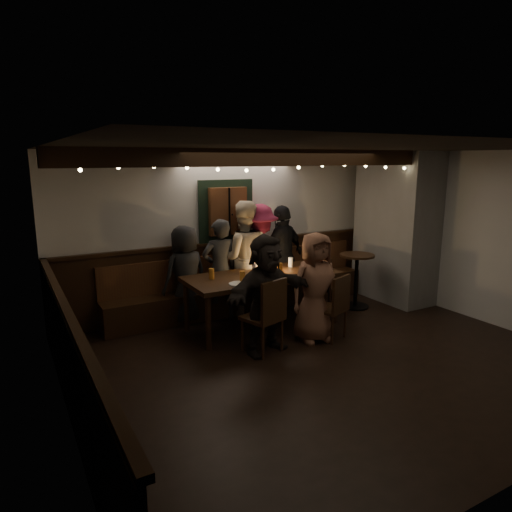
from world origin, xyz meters
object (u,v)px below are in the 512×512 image
dining_table (263,279)px  high_top (356,274)px  chair_near_left (268,312)px  person_c (243,258)px  person_d (258,258)px  chair_near_right (334,304)px  person_a (186,274)px  person_e (283,256)px  person_g (315,287)px  person_f (266,294)px  person_b (220,269)px  chair_end (327,281)px

dining_table → high_top: size_ratio=2.48×
chair_near_left → person_c: bearing=73.1°
high_top → person_d: (-1.51, 0.69, 0.30)m
dining_table → person_c: 0.73m
person_d → chair_near_right: bearing=86.1°
person_a → person_e: (1.72, -0.05, 0.11)m
person_a → person_g: 2.02m
dining_table → person_f: bearing=-117.2°
person_e → person_f: size_ratio=1.10×
person_f → person_g: (0.78, 0.00, -0.02)m
high_top → person_c: size_ratio=0.50×
person_b → person_g: size_ratio=1.04×
dining_table → high_top: dining_table is taller
chair_near_right → person_a: person_a is taller
dining_table → person_d: bearing=65.5°
dining_table → person_b: 0.77m
chair_near_right → person_g: 0.37m
dining_table → chair_near_right: (0.62, -0.91, -0.22)m
high_top → person_a: bearing=165.0°
person_c → person_f: (-0.46, -1.50, -0.14)m
chair_near_left → person_f: person_f is taller
person_c → person_e: (0.76, 0.03, -0.05)m
chair_near_left → person_e: person_e is taller
person_f → person_g: 0.78m
person_a → person_e: size_ratio=0.87×
high_top → person_g: size_ratio=0.60×
chair_near_right → chair_end: size_ratio=0.96×
chair_end → person_b: 1.73m
chair_near_left → person_b: bearing=88.5°
chair_near_left → person_g: 0.82m
person_a → person_f: person_f is taller
person_f → person_g: bearing=-13.0°
person_d → chair_near_left: bearing=50.7°
chair_end → person_c: (-1.15, 0.69, 0.38)m
chair_near_left → high_top: (2.27, 0.90, 0.02)m
person_d → person_f: 1.69m
chair_near_left → person_e: (1.24, 1.59, 0.30)m
chair_near_left → person_d: (0.75, 1.59, 0.32)m
chair_near_left → chair_near_right: (1.04, -0.05, -0.04)m
chair_end → person_g: size_ratio=0.63×
chair_near_right → person_a: (-1.53, 1.69, 0.23)m
dining_table → chair_end: 1.22m
chair_near_left → person_a: person_a is taller
person_b → chair_near_left: bearing=92.1°
dining_table → person_e: size_ratio=1.32×
person_d → person_e: bearing=166.4°
person_a → chair_near_right: bearing=120.1°
chair_near_left → person_c: (0.47, 1.56, 0.36)m
person_g → person_f: bearing=-175.7°
chair_near_left → person_d: bearing=64.6°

